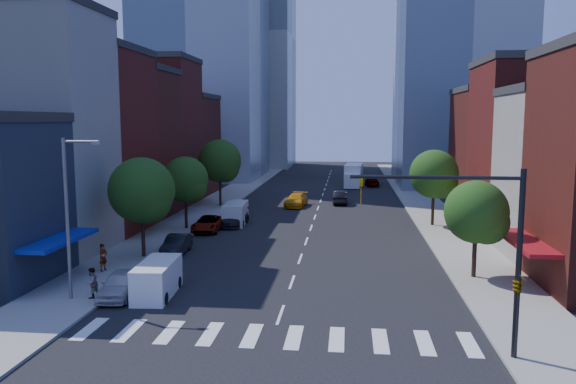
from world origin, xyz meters
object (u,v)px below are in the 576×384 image
object	(u,v)px
parked_car_third	(208,224)
parked_car_front	(121,284)
parked_car_rear	(234,218)
taxi	(296,200)
cargo_van_near	(157,279)
traffic_car_oncoming	(340,197)
cargo_van_far	(235,214)
pedestrian_far	(92,283)
pedestrian_near	(103,257)
traffic_car_far	(372,181)
box_truck	(353,176)
parked_car_second	(177,244)

from	to	relation	value
parked_car_third	parked_car_front	bearing A→B (deg)	-92.05
parked_car_rear	taxi	size ratio (longest dim) A/B	0.99
cargo_van_near	traffic_car_oncoming	xyz separation A→B (m)	(9.97, 37.46, -0.19)
cargo_van_far	taxi	bearing A→B (deg)	64.70
parked_car_front	traffic_car_oncoming	xyz separation A→B (m)	(11.98, 37.84, 0.04)
parked_car_rear	pedestrian_far	distance (m)	23.36
pedestrian_near	pedestrian_far	size ratio (longest dim) A/B	1.05
traffic_car_far	pedestrian_near	size ratio (longest dim) A/B	2.48
traffic_car_oncoming	box_truck	size ratio (longest dim) A/B	0.57
cargo_van_near	traffic_car_far	size ratio (longest dim) A/B	1.06
parked_car_second	pedestrian_far	xyz separation A→B (m)	(-1.36, -11.38, 0.30)
parked_car_front	parked_car_third	size ratio (longest dim) A/B	0.89
parked_car_front	cargo_van_far	size ratio (longest dim) A/B	0.88
cargo_van_far	traffic_car_far	size ratio (longest dim) A/B	1.12
cargo_van_near	pedestrian_far	xyz separation A→B (m)	(-3.37, -1.15, 0.03)
parked_car_third	box_truck	xyz separation A→B (m)	(13.54, 37.08, 0.89)
parked_car_front	taxi	distance (m)	35.69
traffic_car_oncoming	parked_car_rear	bearing A→B (deg)	56.07
parked_car_third	cargo_van_near	distance (m)	19.09
parked_car_rear	box_truck	world-z (taller)	box_truck
parked_car_rear	parked_car_third	bearing A→B (deg)	-117.35
pedestrian_near	traffic_car_far	bearing A→B (deg)	-1.97
traffic_car_far	pedestrian_far	distance (m)	60.32
parked_car_front	cargo_van_near	distance (m)	2.06
cargo_van_near	parked_car_front	bearing A→B (deg)	-172.96
parked_car_third	box_truck	world-z (taller)	box_truck
cargo_van_near	box_truck	world-z (taller)	box_truck
parked_car_rear	box_truck	distance (m)	36.09
parked_car_rear	box_truck	bearing A→B (deg)	75.01
parked_car_rear	traffic_car_far	size ratio (longest dim) A/B	1.15
box_truck	pedestrian_far	world-z (taller)	box_truck
parked_car_front	parked_car_third	distance (m)	19.39
cargo_van_far	pedestrian_near	size ratio (longest dim) A/B	2.77
traffic_car_oncoming	traffic_car_far	distance (m)	19.53
parked_car_front	pedestrian_near	xyz separation A→B (m)	(-3.19, 4.79, 0.30)
parked_car_third	cargo_van_far	distance (m)	4.16
traffic_car_oncoming	pedestrian_far	bearing A→B (deg)	69.80
cargo_van_far	traffic_car_oncoming	bearing A→B (deg)	52.77
parked_car_second	parked_car_third	bearing A→B (deg)	87.06
parked_car_rear	cargo_van_far	world-z (taller)	cargo_van_far
pedestrian_near	pedestrian_far	xyz separation A→B (m)	(1.83, -5.55, -0.05)
cargo_van_far	pedestrian_far	world-z (taller)	cargo_van_far
cargo_van_near	box_truck	distance (m)	57.31
traffic_car_far	pedestrian_far	xyz separation A→B (m)	(-17.96, -57.58, 0.25)
traffic_car_far	pedestrian_near	distance (m)	55.67
parked_car_front	parked_car_third	world-z (taller)	parked_car_front
parked_car_rear	cargo_van_near	size ratio (longest dim) A/B	1.08
parked_car_second	traffic_car_oncoming	distance (m)	29.74
traffic_car_far	pedestrian_near	bearing A→B (deg)	64.33
parked_car_third	traffic_car_far	xyz separation A→B (m)	(16.40, 37.43, 0.07)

